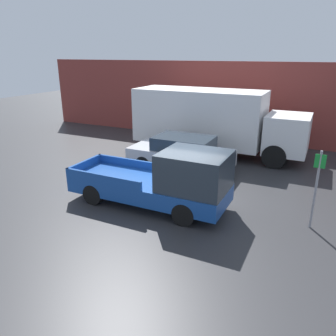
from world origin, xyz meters
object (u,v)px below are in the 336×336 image
Objects in this scene: delivery_truck at (212,119)px; car at (182,153)px; pickup_truck at (165,181)px; parking_sign at (316,186)px.

car is at bearing -94.17° from delivery_truck.
pickup_truck is at bearing -74.88° from car.
parking_sign reaches higher than car.
car is 0.52× the size of delivery_truck.
pickup_truck reaches higher than car.
parking_sign is at bearing -49.56° from delivery_truck.
pickup_truck is 4.60m from parking_sign.
pickup_truck is 1.21× the size of car.
delivery_truck reaches higher than car.
delivery_truck is 3.60× the size of parking_sign.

